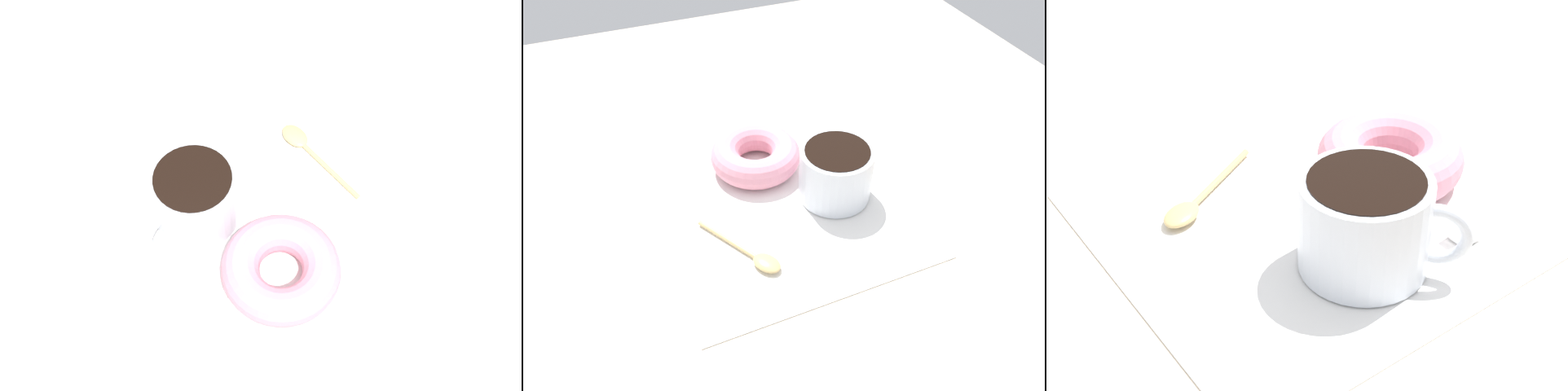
# 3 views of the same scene
# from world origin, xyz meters

# --- Properties ---
(ground_plane) EXTENTS (1.20, 1.20, 0.02)m
(ground_plane) POSITION_xyz_m (0.00, 0.00, -0.01)
(ground_plane) COLOR beige
(napkin) EXTENTS (0.31, 0.31, 0.00)m
(napkin) POSITION_xyz_m (-0.01, -0.02, 0.00)
(napkin) COLOR white
(napkin) RESTS_ON ground_plane
(coffee_cup) EXTENTS (0.10, 0.11, 0.07)m
(coffee_cup) POSITION_xyz_m (-0.01, -0.09, 0.04)
(coffee_cup) COLOR silver
(coffee_cup) RESTS_ON napkin
(donut) EXTENTS (0.12, 0.12, 0.04)m
(donut) POSITION_xyz_m (0.08, -0.01, 0.02)
(donut) COLOR pink
(donut) RESTS_ON napkin
(spoon) EXTENTS (0.12, 0.08, 0.01)m
(spoon) POSITION_xyz_m (-0.07, 0.04, 0.01)
(spoon) COLOR #D8B772
(spoon) RESTS_ON napkin
(sugar_cube) EXTENTS (0.02, 0.02, 0.02)m
(sugar_cube) POSITION_xyz_m (0.07, -0.11, 0.01)
(sugar_cube) COLOR white
(sugar_cube) RESTS_ON napkin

